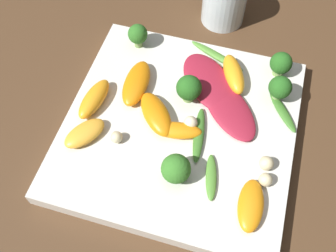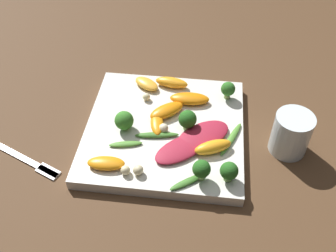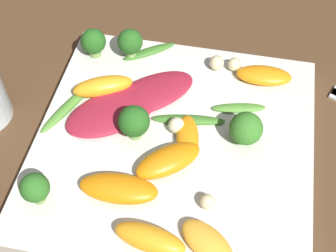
{
  "view_description": "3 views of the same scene",
  "coord_description": "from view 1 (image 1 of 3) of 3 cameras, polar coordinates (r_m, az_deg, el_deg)",
  "views": [
    {
      "loc": [
        0.26,
        0.06,
        0.46
      ],
      "look_at": [
        0.01,
        -0.01,
        0.03
      ],
      "focal_mm": 42.0,
      "sensor_mm": 36.0,
      "label": 1
    },
    {
      "loc": [
        -0.07,
        0.51,
        0.55
      ],
      "look_at": [
        -0.01,
        0.01,
        0.03
      ],
      "focal_mm": 42.0,
      "sensor_mm": 36.0,
      "label": 2
    },
    {
      "loc": [
        0.05,
        -0.29,
        0.43
      ],
      "look_at": [
        -0.01,
        0.0,
        0.04
      ],
      "focal_mm": 50.0,
      "sensor_mm": 36.0,
      "label": 3
    }
  ],
  "objects": [
    {
      "name": "ground_plane",
      "position": [
        0.53,
        1.66,
        -0.97
      ],
      "size": [
        2.4,
        2.4,
        0.0
      ],
      "primitive_type": "plane",
      "color": "#4C331E"
    },
    {
      "name": "plate",
      "position": [
        0.52,
        1.69,
        -0.35
      ],
      "size": [
        0.3,
        0.3,
        0.02
      ],
      "color": "silver",
      "rests_on": "ground_plane"
    },
    {
      "name": "radicchio_leaf_0",
      "position": [
        0.55,
        5.92,
        6.42
      ],
      "size": [
        0.12,
        0.11,
        0.01
      ],
      "color": "maroon",
      "rests_on": "plate"
    },
    {
      "name": "radicchio_leaf_1",
      "position": [
        0.53,
        8.81,
        2.55
      ],
      "size": [
        0.12,
        0.11,
        0.01
      ],
      "color": "maroon",
      "rests_on": "plate"
    },
    {
      "name": "orange_segment_0",
      "position": [
        0.46,
        11.92,
        -11.2
      ],
      "size": [
        0.07,
        0.03,
        0.02
      ],
      "color": "orange",
      "rests_on": "plate"
    },
    {
      "name": "orange_segment_1",
      "position": [
        0.54,
        -4.61,
        6.23
      ],
      "size": [
        0.08,
        0.04,
        0.02
      ],
      "color": "orange",
      "rests_on": "plate"
    },
    {
      "name": "orange_segment_2",
      "position": [
        0.5,
        1.27,
        -0.62
      ],
      "size": [
        0.04,
        0.07,
        0.01
      ],
      "color": "orange",
      "rests_on": "plate"
    },
    {
      "name": "orange_segment_3",
      "position": [
        0.55,
        9.5,
        7.45
      ],
      "size": [
        0.07,
        0.05,
        0.02
      ],
      "color": "orange",
      "rests_on": "plate"
    },
    {
      "name": "orange_segment_4",
      "position": [
        0.53,
        -10.5,
        4.27
      ],
      "size": [
        0.07,
        0.03,
        0.02
      ],
      "color": "orange",
      "rests_on": "plate"
    },
    {
      "name": "orange_segment_5",
      "position": [
        0.51,
        -12.0,
        -1.04
      ],
      "size": [
        0.06,
        0.06,
        0.02
      ],
      "color": "#FCAD33",
      "rests_on": "plate"
    },
    {
      "name": "orange_segment_6",
      "position": [
        0.51,
        -1.59,
        2.16
      ],
      "size": [
        0.08,
        0.07,
        0.02
      ],
      "color": "orange",
      "rests_on": "plate"
    },
    {
      "name": "broccoli_floret_0",
      "position": [
        0.52,
        2.68,
        5.55
      ],
      "size": [
        0.03,
        0.03,
        0.04
      ],
      "color": "#7A9E51",
      "rests_on": "plate"
    },
    {
      "name": "broccoli_floret_1",
      "position": [
        0.58,
        -4.41,
        13.08
      ],
      "size": [
        0.03,
        0.03,
        0.04
      ],
      "color": "#7A9E51",
      "rests_on": "plate"
    },
    {
      "name": "broccoli_floret_2",
      "position": [
        0.54,
        15.94,
        5.33
      ],
      "size": [
        0.03,
        0.03,
        0.04
      ],
      "color": "#84AD5B",
      "rests_on": "plate"
    },
    {
      "name": "broccoli_floret_3",
      "position": [
        0.46,
        1.16,
        -6.25
      ],
      "size": [
        0.04,
        0.04,
        0.04
      ],
      "color": "#84AD5B",
      "rests_on": "plate"
    },
    {
      "name": "broccoli_floret_4",
      "position": [
        0.57,
        16.05,
        8.68
      ],
      "size": [
        0.03,
        0.03,
        0.04
      ],
      "color": "#7A9E51",
      "rests_on": "plate"
    },
    {
      "name": "arugula_sprig_0",
      "position": [
        0.58,
        7.11,
        10.06
      ],
      "size": [
        0.05,
        0.09,
        0.01
      ],
      "color": "#518E33",
      "rests_on": "plate"
    },
    {
      "name": "arugula_sprig_1",
      "position": [
        0.54,
        16.29,
        2.02
      ],
      "size": [
        0.06,
        0.05,
        0.01
      ],
      "color": "#3D7528",
      "rests_on": "plate"
    },
    {
      "name": "arugula_sprig_2",
      "position": [
        0.48,
        6.28,
        -7.38
      ],
      "size": [
        0.06,
        0.03,
        0.01
      ],
      "color": "#518E33",
      "rests_on": "plate"
    },
    {
      "name": "arugula_sprig_3",
      "position": [
        0.5,
        4.5,
        -1.24
      ],
      "size": [
        0.08,
        0.02,
        0.01
      ],
      "color": "#3D7528",
      "rests_on": "plate"
    },
    {
      "name": "macadamia_nut_0",
      "position": [
        0.51,
        3.42,
        0.86
      ],
      "size": [
        0.02,
        0.02,
        0.02
      ],
      "color": "beige",
      "rests_on": "plate"
    },
    {
      "name": "macadamia_nut_1",
      "position": [
        0.5,
        -7.48,
        -1.62
      ],
      "size": [
        0.02,
        0.02,
        0.02
      ],
      "color": "beige",
      "rests_on": "plate"
    },
    {
      "name": "macadamia_nut_2",
      "position": [
        0.49,
        14.09,
        -5.27
      ],
      "size": [
        0.02,
        0.02,
        0.02
      ],
      "color": "beige",
      "rests_on": "plate"
    },
    {
      "name": "macadamia_nut_3",
      "position": [
        0.48,
        13.97,
        -7.58
      ],
      "size": [
        0.02,
        0.02,
        0.02
      ],
      "color": "beige",
      "rests_on": "plate"
    }
  ]
}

